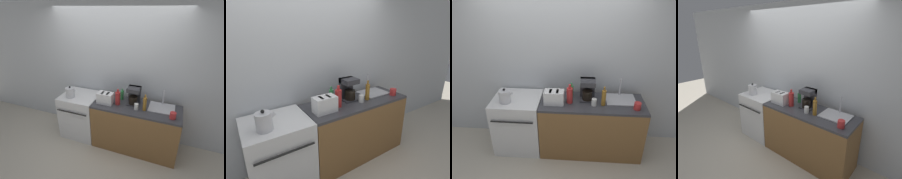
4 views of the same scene
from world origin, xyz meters
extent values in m
plane|color=beige|center=(0.00, 0.00, 0.00)|extent=(12.00, 12.00, 0.00)
cube|color=silver|center=(0.00, 0.71, 1.30)|extent=(8.00, 0.05, 2.60)
cube|color=silver|center=(-0.59, 0.33, 0.45)|extent=(0.73, 0.65, 0.90)
cube|color=black|center=(-0.59, 0.33, 0.89)|extent=(0.71, 0.64, 0.02)
cylinder|color=black|center=(-0.76, 0.19, 0.89)|extent=(0.21, 0.21, 0.01)
cylinder|color=black|center=(-0.43, 0.19, 0.89)|extent=(0.21, 0.21, 0.01)
cylinder|color=black|center=(-0.76, 0.46, 0.89)|extent=(0.21, 0.21, 0.01)
cylinder|color=black|center=(-0.43, 0.46, 0.89)|extent=(0.21, 0.21, 0.01)
cylinder|color=black|center=(-0.59, -0.03, 0.70)|extent=(0.62, 0.02, 0.02)
cube|color=brown|center=(0.55, 0.30, 0.43)|extent=(1.54, 0.61, 0.86)
cube|color=#38383D|center=(0.55, 0.30, 0.88)|extent=(1.54, 0.61, 0.04)
cylinder|color=silver|center=(-0.73, 0.20, 0.99)|extent=(0.17, 0.17, 0.19)
sphere|color=black|center=(-0.73, 0.20, 1.11)|extent=(0.04, 0.04, 0.04)
cylinder|color=silver|center=(-0.65, 0.20, 1.03)|extent=(0.09, 0.03, 0.08)
cube|color=white|center=(-0.01, 0.22, 1.00)|extent=(0.28, 0.17, 0.20)
cube|color=black|center=(-0.06, 0.22, 1.09)|extent=(0.03, 0.12, 0.01)
cube|color=black|center=(0.04, 0.22, 1.09)|extent=(0.03, 0.12, 0.01)
cube|color=#333338|center=(0.47, 0.37, 0.91)|extent=(0.22, 0.21, 0.02)
cube|color=#333338|center=(0.47, 0.44, 1.06)|extent=(0.22, 0.06, 0.32)
cube|color=#333338|center=(0.47, 0.37, 1.19)|extent=(0.22, 0.21, 0.07)
cylinder|color=black|center=(0.47, 0.34, 0.99)|extent=(0.15, 0.15, 0.14)
cube|color=#B7B7BC|center=(0.97, 0.39, 0.91)|extent=(0.44, 0.35, 0.01)
cylinder|color=silver|center=(0.97, 0.53, 1.04)|extent=(0.02, 0.02, 0.28)
cylinder|color=#B72828|center=(0.22, 0.26, 1.01)|extent=(0.09, 0.09, 0.23)
cylinder|color=#B72828|center=(0.22, 0.26, 1.16)|extent=(0.04, 0.04, 0.06)
cylinder|color=#9E6B23|center=(0.70, 0.23, 1.01)|extent=(0.06, 0.06, 0.23)
cylinder|color=#9E6B23|center=(0.70, 0.23, 1.16)|extent=(0.02, 0.02, 0.06)
cylinder|color=#338C47|center=(0.23, 0.46, 0.98)|extent=(0.06, 0.06, 0.17)
cylinder|color=#338C47|center=(0.23, 0.46, 1.09)|extent=(0.02, 0.02, 0.04)
cylinder|color=white|center=(0.57, 0.20, 0.95)|extent=(0.07, 0.07, 0.11)
cylinder|color=red|center=(1.17, 0.15, 0.95)|extent=(0.10, 0.10, 0.10)
camera|label=1|loc=(1.09, -2.32, 2.48)|focal=28.00mm
camera|label=2|loc=(-0.96, -1.51, 1.87)|focal=28.00mm
camera|label=3|loc=(0.35, -2.49, 2.56)|focal=35.00mm
camera|label=4|loc=(1.95, -1.85, 2.14)|focal=28.00mm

